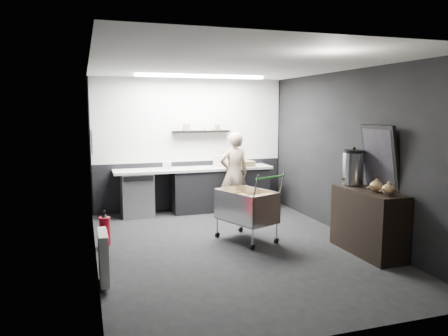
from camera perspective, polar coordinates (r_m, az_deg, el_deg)
name	(u,v)px	position (r m, az deg, el deg)	size (l,w,h in m)	color
floor	(234,247)	(6.73, 1.26, -10.25)	(5.50, 5.50, 0.00)	black
ceiling	(234,65)	(6.43, 1.33, 13.27)	(5.50, 5.50, 0.00)	silver
wall_back	(190,144)	(9.08, -4.43, 3.10)	(5.50, 5.50, 0.00)	black
wall_front	(336,192)	(3.98, 14.44, -3.06)	(5.50, 5.50, 0.00)	black
wall_left	(93,164)	(6.09, -16.77, 0.53)	(5.50, 5.50, 0.00)	black
wall_right	(351,154)	(7.35, 16.20, 1.73)	(5.50, 5.50, 0.00)	black
kitchen_wall_panel	(190,120)	(9.03, -4.43, 6.26)	(3.95, 0.02, 1.70)	silver
dado_panel	(191,185)	(9.16, -4.35, -2.21)	(3.95, 0.02, 1.00)	black
floating_shelf	(201,131)	(8.98, -3.01, 4.79)	(1.20, 0.22, 0.04)	black
wall_clock	(254,106)	(9.44, 3.93, 8.14)	(0.20, 0.20, 0.03)	silver
poster	(92,142)	(7.37, -16.90, 3.28)	(0.02, 0.30, 0.40)	white
poster_red_band	(92,138)	(7.36, -16.88, 3.83)	(0.01, 0.22, 0.10)	red
radiator	(103,257)	(5.43, -15.49, -11.11)	(0.10, 0.50, 0.60)	silver
ceiling_strip	(201,76)	(8.20, -3.02, 11.86)	(2.40, 0.20, 0.04)	white
prep_counter	(201,189)	(8.91, -3.02, -2.77)	(3.20, 0.61, 0.90)	black
person	(234,174)	(8.59, 1.32, -0.73)	(0.59, 0.39, 1.63)	beige
shopping_cart	(246,208)	(6.92, 2.91, -5.29)	(0.93, 1.20, 1.09)	silver
sideboard	(368,213)	(6.66, 18.25, -5.59)	(0.53, 1.24, 1.86)	black
fire_extinguisher	(105,230)	(6.91, -15.27, -7.83)	(0.16, 0.16, 0.53)	#B00B19
cardboard_box	(239,164)	(9.02, 1.91, 0.58)	(0.57, 0.43, 0.11)	olive
pink_tub	(219,161)	(8.93, -0.70, 0.88)	(0.23, 0.23, 0.23)	beige
white_container	(167,166)	(8.63, -7.46, 0.30)	(0.16, 0.13, 0.14)	silver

